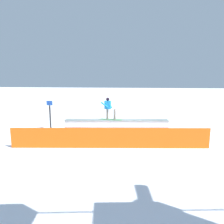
# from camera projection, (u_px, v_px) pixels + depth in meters

# --- Properties ---
(ground_plane) EXTENTS (120.00, 120.00, 0.00)m
(ground_plane) POSITION_uv_depth(u_px,v_px,m) (117.00, 130.00, 13.32)
(ground_plane) COLOR white
(grind_box) EXTENTS (6.81, 1.34, 0.73)m
(grind_box) POSITION_uv_depth(u_px,v_px,m) (117.00, 125.00, 13.27)
(grind_box) COLOR white
(grind_box) RESTS_ON ground_plane
(snowboarder) EXTENTS (1.48, 0.48, 1.46)m
(snowboarder) POSITION_uv_depth(u_px,v_px,m) (109.00, 108.00, 13.11)
(snowboarder) COLOR #3C8A4C
(snowboarder) RESTS_ON grind_box
(safety_fence) EXTENTS (9.78, 1.13, 1.02)m
(safety_fence) POSITION_uv_depth(u_px,v_px,m) (110.00, 138.00, 9.87)
(safety_fence) COLOR orange
(safety_fence) RESTS_ON ground_plane
(trail_marker) EXTENTS (0.40, 0.10, 1.95)m
(trail_marker) POSITION_uv_depth(u_px,v_px,m) (50.00, 114.00, 13.43)
(trail_marker) COLOR #262628
(trail_marker) RESTS_ON ground_plane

